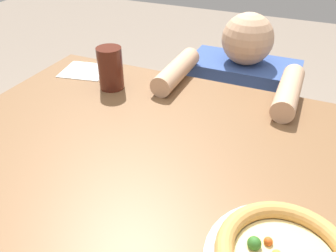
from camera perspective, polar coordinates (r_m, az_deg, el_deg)
dining_table at (r=0.96m, az=-3.85°, el=-9.26°), size 1.12×0.89×0.75m
drink_cup_colored at (r=1.15m, az=-9.56°, el=9.46°), size 0.08×0.08×0.14m
paper_napkin at (r=1.32m, az=-13.66°, el=8.93°), size 0.18×0.17×0.00m
diner_seated at (r=1.53m, az=10.99°, el=-1.69°), size 0.45×0.54×0.95m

